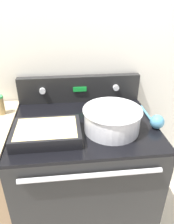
{
  "coord_description": "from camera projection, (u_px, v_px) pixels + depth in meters",
  "views": [
    {
      "loc": [
        -0.1,
        -0.75,
        1.55
      ],
      "look_at": [
        0.02,
        0.34,
        0.96
      ],
      "focal_mm": 35.0,
      "sensor_mm": 36.0,
      "label": 1
    }
  ],
  "objects": [
    {
      "name": "control_panel",
      "position": [
        79.0,
        89.0,
        1.49
      ],
      "size": [
        0.82,
        0.07,
        0.18
      ],
      "color": "black",
      "rests_on": "stove_range"
    },
    {
      "name": "spice_jar_green_cap",
      "position": [
        0.0,
        105.0,
        1.31
      ],
      "size": [
        0.05,
        0.05,
        0.12
      ],
      "color": "tan",
      "rests_on": "side_counter"
    },
    {
      "name": "mixing_bowl",
      "position": [
        112.0,
        118.0,
        1.17
      ],
      "size": [
        0.32,
        0.32,
        0.13
      ],
      "color": "silver",
      "rests_on": "stove_range"
    },
    {
      "name": "ladle",
      "position": [
        156.0,
        121.0,
        1.21
      ],
      "size": [
        0.08,
        0.29,
        0.08
      ],
      "color": "teal",
      "rests_on": "stove_range"
    },
    {
      "name": "stove_range",
      "position": [
        84.0,
        179.0,
        1.48
      ],
      "size": [
        0.82,
        0.68,
        0.9
      ],
      "color": "black",
      "rests_on": "ground_plane"
    },
    {
      "name": "casserole_dish",
      "position": [
        47.0,
        132.0,
        1.11
      ],
      "size": [
        0.35,
        0.24,
        0.06
      ],
      "color": "black",
      "rests_on": "stove_range"
    },
    {
      "name": "kitchen_wall",
      "position": [
        78.0,
        48.0,
        1.41
      ],
      "size": [
        8.0,
        0.05,
        2.5
      ],
      "color": "silver",
      "rests_on": "ground_plane"
    }
  ]
}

